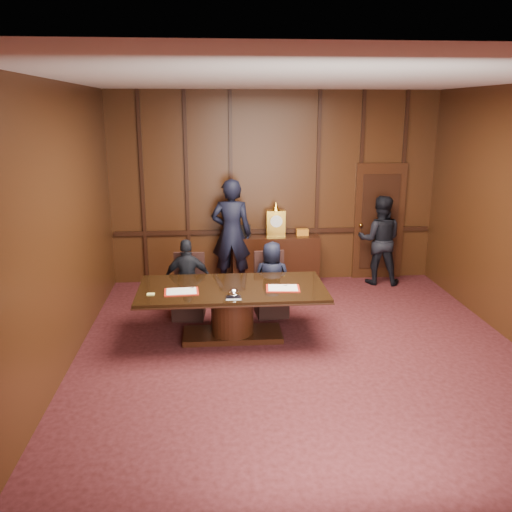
{
  "coord_description": "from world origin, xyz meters",
  "views": [
    {
      "loc": [
        -1.15,
        -6.4,
        3.16
      ],
      "look_at": [
        -0.52,
        1.34,
        1.05
      ],
      "focal_mm": 38.0,
      "sensor_mm": 36.0,
      "label": 1
    }
  ],
  "objects_px": {
    "sideboard": "(275,258)",
    "signatory_left": "(188,280)",
    "witness_right": "(380,240)",
    "conference_table": "(232,304)",
    "signatory_right": "(272,279)",
    "witness_left": "(231,234)"
  },
  "relations": [
    {
      "from": "sideboard",
      "to": "witness_left",
      "type": "xyz_separation_m",
      "value": [
        -0.82,
        -0.16,
        0.51
      ]
    },
    {
      "from": "conference_table",
      "to": "sideboard",
      "type": "bearing_deg",
      "value": 69.98
    },
    {
      "from": "signatory_left",
      "to": "witness_right",
      "type": "height_order",
      "value": "witness_right"
    },
    {
      "from": "signatory_left",
      "to": "witness_left",
      "type": "height_order",
      "value": "witness_left"
    },
    {
      "from": "witness_left",
      "to": "conference_table",
      "type": "bearing_deg",
      "value": 94.39
    },
    {
      "from": "sideboard",
      "to": "signatory_left",
      "type": "xyz_separation_m",
      "value": [
        -1.55,
        -1.67,
        0.15
      ]
    },
    {
      "from": "signatory_left",
      "to": "witness_right",
      "type": "xyz_separation_m",
      "value": [
        3.47,
        1.51,
        0.19
      ]
    },
    {
      "from": "signatory_right",
      "to": "witness_left",
      "type": "height_order",
      "value": "witness_left"
    },
    {
      "from": "sideboard",
      "to": "witness_right",
      "type": "relative_size",
      "value": 0.97
    },
    {
      "from": "sideboard",
      "to": "conference_table",
      "type": "relative_size",
      "value": 0.61
    },
    {
      "from": "conference_table",
      "to": "signatory_right",
      "type": "xyz_separation_m",
      "value": [
        0.65,
        0.8,
        0.09
      ]
    },
    {
      "from": "sideboard",
      "to": "signatory_right",
      "type": "relative_size",
      "value": 1.34
    },
    {
      "from": "conference_table",
      "to": "signatory_right",
      "type": "distance_m",
      "value": 1.03
    },
    {
      "from": "conference_table",
      "to": "signatory_left",
      "type": "distance_m",
      "value": 1.04
    },
    {
      "from": "witness_left",
      "to": "witness_right",
      "type": "height_order",
      "value": "witness_left"
    },
    {
      "from": "signatory_right",
      "to": "witness_left",
      "type": "xyz_separation_m",
      "value": [
        -0.57,
        1.51,
        0.4
      ]
    },
    {
      "from": "sideboard",
      "to": "signatory_left",
      "type": "height_order",
      "value": "sideboard"
    },
    {
      "from": "signatory_left",
      "to": "witness_left",
      "type": "distance_m",
      "value": 1.72
    },
    {
      "from": "signatory_left",
      "to": "signatory_right",
      "type": "bearing_deg",
      "value": -179.65
    },
    {
      "from": "sideboard",
      "to": "witness_left",
      "type": "relative_size",
      "value": 0.8
    },
    {
      "from": "conference_table",
      "to": "signatory_right",
      "type": "relative_size",
      "value": 2.19
    },
    {
      "from": "sideboard",
      "to": "signatory_left",
      "type": "distance_m",
      "value": 2.29
    }
  ]
}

